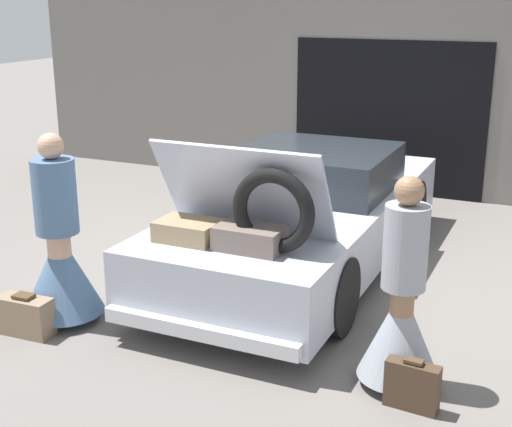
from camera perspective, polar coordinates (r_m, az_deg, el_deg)
The scene contains 7 objects.
ground_plane at distance 7.73m, azimuth 3.92°, elevation -4.17°, with size 40.00×40.00×0.00m, color slate.
garage_wall_back at distance 10.53m, azimuth 10.67°, elevation 9.13°, with size 12.00×0.14×2.80m.
car at distance 7.54m, azimuth 4.00°, elevation -0.10°, with size 1.84×4.71×1.64m.
person_left at distance 6.50m, azimuth -15.40°, elevation -3.35°, with size 0.71×0.71×1.70m.
person_right at distance 5.35m, azimuth 11.54°, elevation -7.90°, with size 0.61×0.61×1.61m.
suitcase_beside_left_person at distance 6.47m, azimuth -17.95°, elevation -7.79°, with size 0.49×0.23×0.37m.
suitcase_beside_right_person at distance 5.25m, azimuth 12.38°, elevation -13.30°, with size 0.39×0.15×0.38m.
Camera 1 is at (2.50, -6.76, 2.80)m, focal length 50.00 mm.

